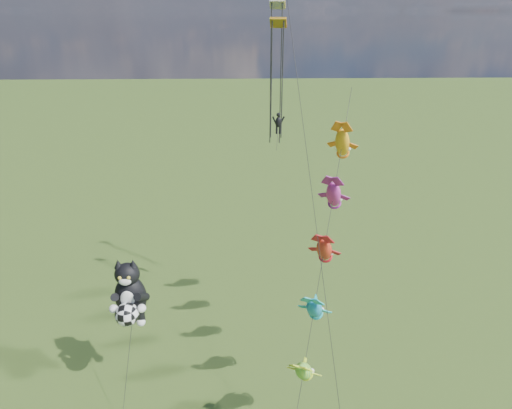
{
  "coord_description": "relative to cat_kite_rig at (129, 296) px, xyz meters",
  "views": [
    {
      "loc": [
        10.47,
        -18.14,
        23.5
      ],
      "look_at": [
        11.24,
        8.43,
        11.45
      ],
      "focal_mm": 30.0,
      "sensor_mm": 36.0,
      "label": 1
    }
  ],
  "objects": [
    {
      "name": "cat_kite_rig",
      "position": [
        0.0,
        0.0,
        0.0
      ],
      "size": [
        2.25,
        4.05,
        10.37
      ],
      "rotation": [
        0.0,
        0.0,
        -0.27
      ],
      "color": "brown",
      "rests_on": "ground"
    },
    {
      "name": "fish_windsock_rig",
      "position": [
        11.63,
        0.47,
        2.71
      ],
      "size": [
        5.66,
        15.01,
        18.99
      ],
      "rotation": [
        0.0,
        0.0,
        -0.03
      ],
      "color": "brown",
      "rests_on": "ground"
    },
    {
      "name": "parafoil_rig",
      "position": [
        9.34,
        6.3,
        10.47
      ],
      "size": [
        3.97,
        17.23,
        27.68
      ],
      "rotation": [
        0.0,
        0.0,
        0.27
      ],
      "color": "brown",
      "rests_on": "ground"
    }
  ]
}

